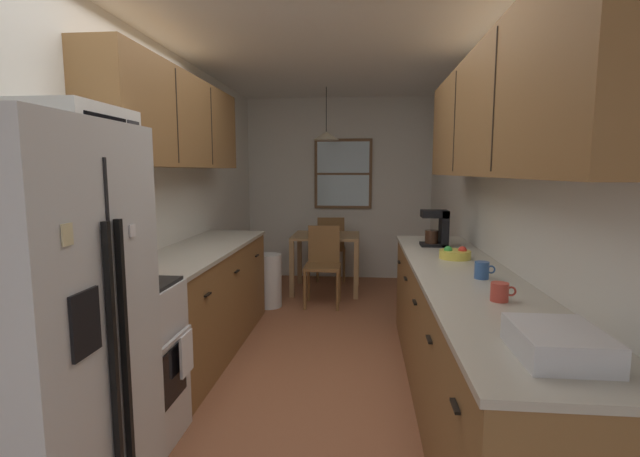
{
  "coord_description": "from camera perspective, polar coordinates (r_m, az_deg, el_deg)",
  "views": [
    {
      "loc": [
        0.35,
        -2.84,
        1.53
      ],
      "look_at": [
        -0.03,
        1.17,
        1.02
      ],
      "focal_mm": 25.36,
      "sensor_mm": 36.0,
      "label": 1
    }
  ],
  "objects": [
    {
      "name": "ground_plane",
      "position": [
        4.15,
        0.22,
        -14.38
      ],
      "size": [
        12.0,
        12.0,
        0.0
      ],
      "primitive_type": "plane",
      "color": "#995B3D"
    },
    {
      "name": "coffee_maker",
      "position": [
        3.94,
        14.64,
        0.14
      ],
      "size": [
        0.22,
        0.18,
        0.3
      ],
      "color": "black",
      "rests_on": "counter_right"
    },
    {
      "name": "dining_chair_far",
      "position": [
        6.33,
        1.36,
        -2.11
      ],
      "size": [
        0.43,
        0.43,
        0.9
      ],
      "color": "brown",
      "rests_on": "ground"
    },
    {
      "name": "wall_left",
      "position": [
        4.21,
        -18.41,
        3.4
      ],
      "size": [
        0.1,
        9.0,
        2.55
      ],
      "primitive_type": "cube",
      "color": "silver",
      "rests_on": "ground"
    },
    {
      "name": "ceiling_slab",
      "position": [
        4.0,
        0.24,
        22.6
      ],
      "size": [
        4.4,
        9.0,
        0.08
      ],
      "primitive_type": "cube",
      "color": "white"
    },
    {
      "name": "dining_chair_near",
      "position": [
        5.2,
        0.4,
        -4.17
      ],
      "size": [
        0.4,
        0.4,
        0.9
      ],
      "color": "brown",
      "rests_on": "ground"
    },
    {
      "name": "fruit_bowl",
      "position": [
        3.42,
        16.67,
        -3.06
      ],
      "size": [
        0.22,
        0.22,
        0.09
      ],
      "color": "#E5D14C",
      "rests_on": "counter_right"
    },
    {
      "name": "storage_canister",
      "position": [
        3.05,
        -21.0,
        -3.12
      ],
      "size": [
        0.11,
        0.11,
        0.21
      ],
      "color": "#D84C19",
      "rests_on": "counter_left"
    },
    {
      "name": "microwave_over_range",
      "position": [
        2.67,
        -28.17,
        10.09
      ],
      "size": [
        0.39,
        0.6,
        0.32
      ],
      "color": "white"
    },
    {
      "name": "table_serving_bowl",
      "position": [
        5.72,
        0.53,
        -0.49
      ],
      "size": [
        0.21,
        0.21,
        0.06
      ],
      "primitive_type": "cylinder",
      "color": "#4C7299",
      "rests_on": "dining_table"
    },
    {
      "name": "dining_table",
      "position": [
        5.75,
        0.77,
        -2.05
      ],
      "size": [
        0.83,
        0.74,
        0.73
      ],
      "color": "#A87F51",
      "rests_on": "ground"
    },
    {
      "name": "counter_left",
      "position": [
        4.0,
        -14.7,
        -8.66
      ],
      "size": [
        0.64,
        2.16,
        0.9
      ],
      "color": "brown",
      "rests_on": "ground"
    },
    {
      "name": "upper_cabinets_right",
      "position": [
        2.92,
        21.69,
        13.44
      ],
      "size": [
        0.33,
        2.92,
        0.74
      ],
      "color": "brown"
    },
    {
      "name": "wall_back",
      "position": [
        6.51,
        2.38,
        5.0
      ],
      "size": [
        4.4,
        0.1,
        2.55
      ],
      "primitive_type": "cube",
      "color": "silver",
      "rests_on": "ground"
    },
    {
      "name": "mug_by_coffeemaker",
      "position": [
        2.84,
        19.77,
        -4.97
      ],
      "size": [
        0.12,
        0.08,
        0.1
      ],
      "color": "#335999",
      "rests_on": "counter_right"
    },
    {
      "name": "mug_spare",
      "position": [
        2.39,
        21.76,
        -7.44
      ],
      "size": [
        0.12,
        0.09,
        0.09
      ],
      "color": "#BF3F33",
      "rests_on": "counter_right"
    },
    {
      "name": "pendant_light",
      "position": [
        5.69,
        0.79,
        11.64
      ],
      "size": [
        0.32,
        0.32,
        0.64
      ],
      "color": "black"
    },
    {
      "name": "refrigerator",
      "position": [
        2.11,
        -33.38,
        -12.57
      ],
      "size": [
        0.77,
        0.77,
        1.72
      ],
      "color": "silver",
      "rests_on": "ground"
    },
    {
      "name": "back_window",
      "position": [
        6.43,
        2.94,
        6.9
      ],
      "size": [
        0.81,
        0.05,
        0.98
      ],
      "color": "brown"
    },
    {
      "name": "stove_range",
      "position": [
        2.81,
        -24.62,
        -15.56
      ],
      "size": [
        0.66,
        0.58,
        1.1
      ],
      "color": "silver",
      "rests_on": "ground"
    },
    {
      "name": "upper_cabinets_left",
      "position": [
        3.87,
        -17.66,
        12.69
      ],
      "size": [
        0.33,
        2.24,
        0.72
      ],
      "color": "brown"
    },
    {
      "name": "trash_bin",
      "position": [
        5.18,
        -6.46,
        -6.53
      ],
      "size": [
        0.29,
        0.29,
        0.6
      ],
      "primitive_type": "cylinder",
      "color": "white",
      "rests_on": "ground"
    },
    {
      "name": "dish_rack",
      "position": [
        1.78,
        27.84,
        -12.65
      ],
      "size": [
        0.28,
        0.34,
        0.1
      ],
      "primitive_type": "cube",
      "color": "silver",
      "rests_on": "counter_right"
    },
    {
      "name": "dish_towel",
      "position": [
        2.77,
        -16.51,
        -14.88
      ],
      "size": [
        0.02,
        0.16,
        0.24
      ],
      "primitive_type": "cube",
      "color": "white"
    },
    {
      "name": "counter_right",
      "position": [
        3.11,
        17.62,
        -13.43
      ],
      "size": [
        0.64,
        3.24,
        0.9
      ],
      "color": "brown",
      "rests_on": "ground"
    },
    {
      "name": "wall_right",
      "position": [
        3.98,
        20.01,
        3.13
      ],
      "size": [
        0.1,
        9.0,
        2.55
      ],
      "primitive_type": "cube",
      "color": "silver",
      "rests_on": "ground"
    }
  ]
}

